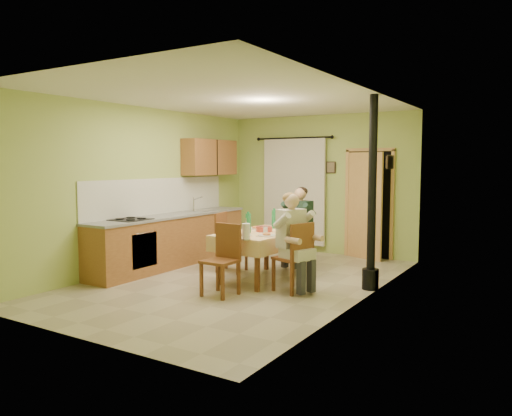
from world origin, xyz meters
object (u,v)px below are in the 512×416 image
Objects in this scene: chair_far at (299,251)px; chair_left at (231,254)px; man_right at (293,231)px; chair_near at (221,275)px; chair_right at (293,271)px; stove_flue at (372,219)px; man_far at (299,218)px; dining_table at (262,256)px.

chair_left is at bearing -122.63° from chair_far.
man_right is (1.50, -0.63, 0.59)m from chair_left.
chair_left reaches higher than chair_near.
chair_far is at bearing 42.21° from man_right.
chair_right is (0.68, -1.53, 0.00)m from chair_far.
man_right is 0.50× the size of stove_flue.
chair_near is (-0.08, -2.24, 0.00)m from chair_far.
chair_near is 0.99× the size of chair_right.
man_far reaches higher than chair_left.
man_far is at bearing 152.18° from stove_flue.
chair_far is at bearing 152.57° from stove_flue.
chair_right is 0.72× the size of man_far.
chair_far is 1.77m from man_right.
stove_flue reaches higher than chair_far.
man_right reaches higher than chair_far.
chair_left is at bearing 85.77° from man_right.
chair_left is at bearing 85.81° from chair_right.
man_right is at bearing -56.24° from chair_far.
chair_far is 0.94× the size of chair_right.
chair_left is 2.52m from stove_flue.
chair_far is at bearing -90.00° from man_far.
chair_far is 1.22m from chair_left.
chair_right is 0.72× the size of man_right.
stove_flue is (1.66, 1.42, 0.73)m from chair_near.
man_far is at bearing 88.50° from dining_table.
man_far is 1.79m from stove_flue.
man_right is at bearing 56.72° from chair_left.
chair_near is at bearing 151.38° from chair_right.
chair_near is 0.35× the size of stove_flue.
dining_table is at bearing -83.51° from man_far.
stove_flue is at bearing -33.70° from man_right.
man_far is at bearing -90.08° from chair_near.
man_right is (0.67, -1.54, 0.00)m from man_far.
man_far reaches higher than chair_far.
man_far reaches higher than dining_table.
man_far is (0.83, 0.91, 0.59)m from chair_left.
dining_table is at bearing 80.52° from chair_right.
chair_right is 0.36× the size of stove_flue.
dining_table is 0.59× the size of stove_flue.
dining_table is 1.18× the size of man_far.
chair_near is at bearing -88.28° from dining_table.
man_right reaches higher than chair_near.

